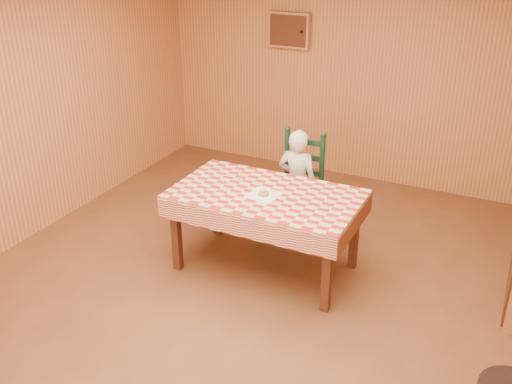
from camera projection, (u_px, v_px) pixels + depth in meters
ground at (246, 302)px, 4.83m from camera, size 6.00×6.00×0.00m
cabin_walls at (274, 75)px, 4.49m from camera, size 5.10×6.05×2.65m
dining_table at (266, 201)px, 5.03m from camera, size 1.66×0.96×0.77m
ladder_chair at (299, 187)px, 5.75m from camera, size 0.44×0.40×1.08m
seated_child at (297, 184)px, 5.68m from camera, size 0.41×0.27×1.12m
napkin at (264, 195)px, 4.95m from camera, size 0.28×0.28×0.00m
donut at (264, 193)px, 4.95m from camera, size 0.12×0.12×0.03m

